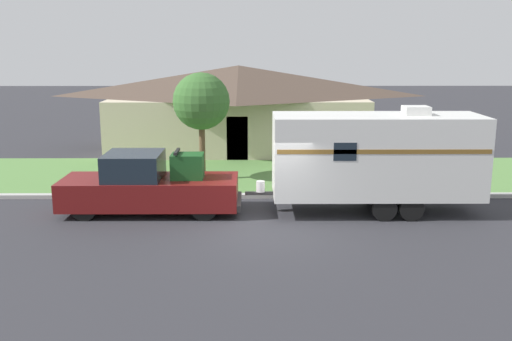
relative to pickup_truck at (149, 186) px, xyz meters
name	(u,v)px	position (x,y,z in m)	size (l,w,h in m)	color
ground_plane	(272,231)	(3.94, -1.96, -0.88)	(120.00, 120.00, 0.00)	#2D2D33
curb_strip	(268,196)	(3.94, 1.79, -0.81)	(80.00, 0.30, 0.14)	#ADADA8
lawn_strip	(266,175)	(3.94, 5.44, -0.87)	(80.00, 7.00, 0.03)	#568442
house_across_street	(239,106)	(2.65, 11.68, 1.36)	(13.82, 6.93, 4.34)	beige
pickup_truck	(149,186)	(0.00, 0.00, 0.00)	(5.81, 2.05, 2.07)	black
travel_trailer	(377,156)	(7.38, 0.00, 1.00)	(7.57, 2.23, 3.48)	black
mailbox	(390,165)	(8.56, 2.92, 0.08)	(0.48, 0.20, 1.25)	brown
tree_in_yard	(201,102)	(1.35, 4.54, 2.29)	(2.26, 2.26, 4.33)	brown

